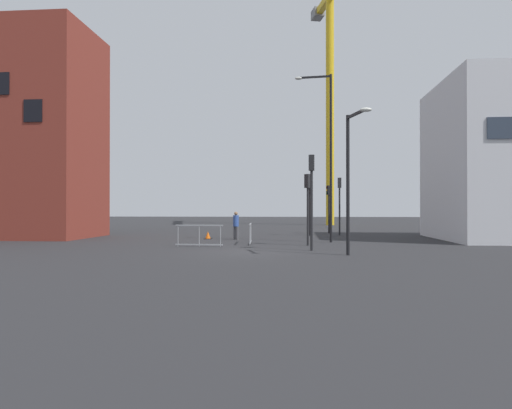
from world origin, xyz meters
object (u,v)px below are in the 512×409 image
traffic_light_corner (308,197)px  traffic_cone_orange (208,236)px  streetlamp_short (351,169)px  traffic_light_crosswalk (312,187)px  traffic_light_near (310,200)px  traffic_light_verge (329,201)px  traffic_light_median (340,197)px  streetlamp_tall (327,145)px  construction_crane (331,74)px  pedestrian_walking (236,223)px

traffic_light_corner → traffic_cone_orange: size_ratio=7.79×
streetlamp_short → traffic_light_crosswalk: 2.73m
traffic_light_near → traffic_cone_orange: (-6.33, -3.92, -2.24)m
traffic_light_corner → traffic_light_verge: bearing=81.0°
traffic_light_near → traffic_light_median: 2.20m
streetlamp_tall → traffic_light_median: streetlamp_tall is taller
construction_crane → traffic_light_verge: bearing=-94.7°
traffic_light_corner → traffic_cone_orange: traffic_light_corner is taller
traffic_light_corner → pedestrian_walking: size_ratio=2.15×
traffic_light_verge → traffic_cone_orange: 10.88m
traffic_light_near → traffic_light_corner: size_ratio=1.00×
traffic_light_corner → streetlamp_short: bearing=-72.5°
streetlamp_short → pedestrian_walking: 11.02m
streetlamp_short → traffic_light_crosswalk: bearing=123.8°
streetlamp_short → pedestrian_walking: streetlamp_short is taller
streetlamp_short → pedestrian_walking: bearing=122.5°
streetlamp_tall → traffic_light_median: size_ratio=2.33×
pedestrian_walking → traffic_light_verge: bearing=51.8°
streetlamp_tall → traffic_light_corner: bearing=-115.4°
traffic_light_near → traffic_light_crosswalk: 11.26m
streetlamp_short → traffic_light_verge: bearing=89.0°
streetlamp_tall → traffic_light_near: (-0.78, 6.09, -2.94)m
traffic_light_near → traffic_light_verge: (1.52, 3.29, -0.01)m
traffic_light_near → traffic_light_verge: bearing=65.2°
traffic_light_median → traffic_light_crosswalk: 12.15m
traffic_light_median → traffic_cone_orange: traffic_light_median is taller
construction_crane → traffic_cone_orange: size_ratio=56.03×
traffic_light_near → pedestrian_walking: (-4.53, -4.41, -1.47)m
traffic_light_corner → traffic_light_crosswalk: traffic_light_crosswalk is taller
streetlamp_short → traffic_cone_orange: 12.60m
traffic_light_near → traffic_light_corner: (-0.35, -8.46, 0.00)m
streetlamp_short → traffic_light_near: streetlamp_short is taller
construction_crane → traffic_light_median: 23.88m
traffic_light_corner → streetlamp_tall: bearing=64.6°
pedestrian_walking → traffic_light_crosswalk: bearing=-57.9°
streetlamp_tall → pedestrian_walking: size_ratio=5.55×
traffic_light_median → traffic_light_verge: size_ratio=1.11×
traffic_light_near → streetlamp_tall: bearing=-82.7°
traffic_light_near → traffic_light_median: traffic_light_median is taller
traffic_light_median → traffic_light_crosswalk: bearing=-101.0°
traffic_light_verge → traffic_light_near: bearing=-114.8°
streetlamp_short → traffic_cone_orange: bearing=128.4°
traffic_light_median → traffic_light_verge: 2.68m
traffic_light_median → pedestrian_walking: traffic_light_median is taller
traffic_light_corner → traffic_light_crosswalk: 2.82m
streetlamp_short → traffic_light_crosswalk: streetlamp_short is taller
traffic_light_median → traffic_cone_orange: bearing=-151.3°
construction_crane → traffic_cone_orange: (-9.21, -23.89, -16.53)m
traffic_light_corner → traffic_light_median: size_ratio=0.90×
streetlamp_tall → traffic_light_crosswalk: 5.84m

